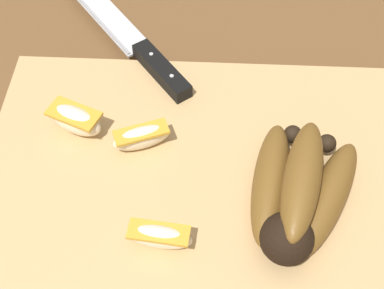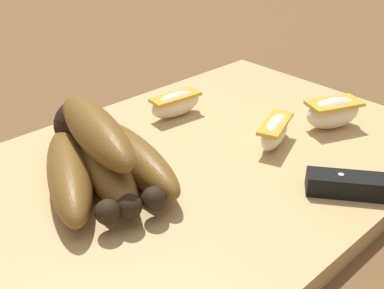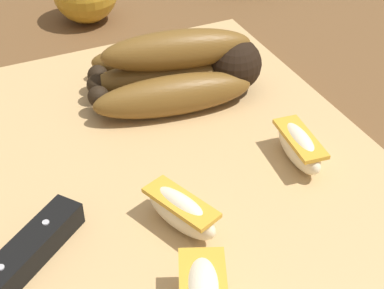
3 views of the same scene
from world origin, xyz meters
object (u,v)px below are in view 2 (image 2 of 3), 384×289
(apple_wedge_near, at_px, (275,131))
(apple_wedge_far, at_px, (333,112))
(banana_bunch, at_px, (98,153))
(apple_wedge_middle, at_px, (176,104))

(apple_wedge_near, relative_size, apple_wedge_far, 0.97)
(banana_bunch, height_order, apple_wedge_far, banana_bunch)
(apple_wedge_near, bearing_deg, apple_wedge_far, 166.04)
(apple_wedge_middle, relative_size, apple_wedge_far, 0.95)
(apple_wedge_middle, bearing_deg, banana_bunch, 19.98)
(banana_bunch, bearing_deg, apple_wedge_middle, -160.02)
(apple_wedge_middle, xyz_separation_m, apple_wedge_far, (-0.10, 0.14, 0.00))
(banana_bunch, relative_size, apple_wedge_far, 2.45)
(apple_wedge_near, bearing_deg, banana_bunch, -23.07)
(banana_bunch, distance_m, apple_wedge_middle, 0.14)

